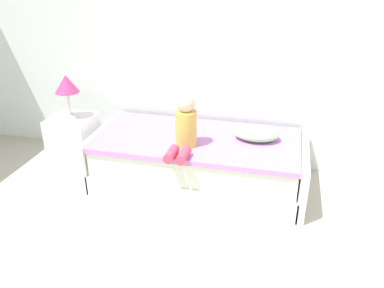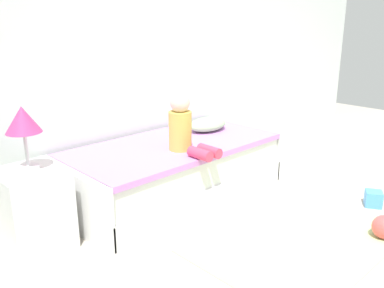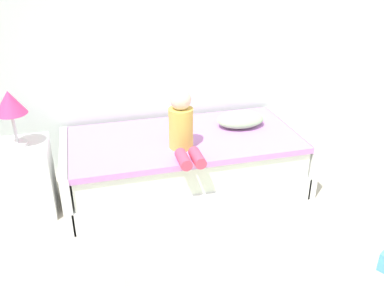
{
  "view_description": "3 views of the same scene",
  "coord_description": "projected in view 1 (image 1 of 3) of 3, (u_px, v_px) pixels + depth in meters",
  "views": [
    {
      "loc": [
        0.21,
        -1.4,
        2.1
      ],
      "look_at": [
        -0.57,
        1.75,
        0.55
      ],
      "focal_mm": 36.6,
      "sensor_mm": 36.0,
      "label": 1
    },
    {
      "loc": [
        -2.96,
        -0.74,
        1.62
      ],
      "look_at": [
        -0.57,
        1.75,
        0.55
      ],
      "focal_mm": 38.67,
      "sensor_mm": 36.0,
      "label": 2
    },
    {
      "loc": [
        -1.37,
        -1.23,
        2.06
      ],
      "look_at": [
        -0.57,
        1.75,
        0.55
      ],
      "focal_mm": 39.44,
      "sensor_mm": 36.0,
      "label": 3
    }
  ],
  "objects": [
    {
      "name": "wall_rear",
      "position": [
        269.0,
        31.0,
        3.83
      ],
      "size": [
        7.2,
        0.1,
        2.9
      ],
      "primitive_type": "cube",
      "color": "silver",
      "rests_on": "ground"
    },
    {
      "name": "child_figure",
      "position": [
        185.0,
        127.0,
        3.56
      ],
      "size": [
        0.2,
        0.51,
        0.5
      ],
      "color": "gold",
      "rests_on": "bed"
    },
    {
      "name": "bed",
      "position": [
        198.0,
        161.0,
        3.95
      ],
      "size": [
        2.11,
        1.0,
        0.5
      ],
      "color": "white",
      "rests_on": "ground"
    },
    {
      "name": "area_rug",
      "position": [
        173.0,
        272.0,
        2.89
      ],
      "size": [
        1.6,
        1.1,
        0.01
      ],
      "primitive_type": "cube",
      "color": "#B2D189",
      "rests_on": "ground"
    },
    {
      "name": "nightstand",
      "position": [
        75.0,
        143.0,
        4.19
      ],
      "size": [
        0.44,
        0.44,
        0.6
      ],
      "primitive_type": "cube",
      "color": "white",
      "rests_on": "ground"
    },
    {
      "name": "pillow",
      "position": [
        256.0,
        133.0,
        3.78
      ],
      "size": [
        0.44,
        0.3,
        0.13
      ],
      "primitive_type": "ellipsoid",
      "color": "#99CC8C",
      "rests_on": "bed"
    },
    {
      "name": "table_lamp",
      "position": [
        67.0,
        86.0,
        3.92
      ],
      "size": [
        0.24,
        0.24,
        0.45
      ],
      "color": "silver",
      "rests_on": "nightstand"
    }
  ]
}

